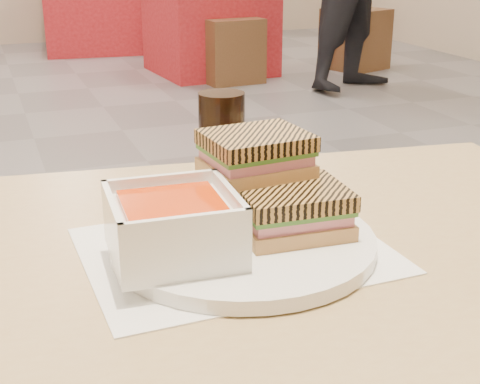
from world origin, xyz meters
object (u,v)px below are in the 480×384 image
object	(u,v)px
bg_table_1	(210,25)
bg_table_2	(91,9)
plate	(243,242)
bg_chair_2r	(179,31)
bg_chair_1r	(355,39)
bg_chair_1l	(229,50)
cola_glass	(222,141)
panini_lower	(292,210)
main_table	(140,365)
soup_bowl	(173,228)

from	to	relation	value
bg_table_1	bg_table_2	size ratio (longest dim) A/B	0.96
plate	bg_chair_2r	bearing A→B (deg)	74.81
plate	bg_table_1	bearing A→B (deg)	72.10
bg_chair_1r	bg_chair_2r	size ratio (longest dim) A/B	1.18
bg_chair_1l	bg_chair_2r	bearing A→B (deg)	90.05
plate	bg_chair_1l	world-z (taller)	plate
cola_glass	bg_table_2	xyz separation A→B (m)	(0.79, 6.08, -0.42)
panini_lower	bg_chair_2r	size ratio (longest dim) A/B	0.26
bg_chair_1l	cola_glass	bearing A→B (deg)	-109.97
bg_table_2	cola_glass	bearing A→B (deg)	-97.37
cola_glass	main_table	bearing A→B (deg)	-129.21
bg_table_1	bg_chair_1r	world-z (taller)	bg_table_1
panini_lower	cola_glass	size ratio (longest dim) A/B	0.92
main_table	bg_table_2	distance (m)	6.37
bg_table_1	bg_chair_2r	xyz separation A→B (m)	(0.02, 0.99, -0.17)
panini_lower	soup_bowl	bearing A→B (deg)	-175.41
cola_glass	bg_table_2	bearing A→B (deg)	82.63
bg_chair_1l	bg_chair_2r	world-z (taller)	bg_chair_1l
cola_glass	bg_table_1	xyz separation A→B (m)	(1.50, 4.58, -0.43)
main_table	bg_chair_1r	size ratio (longest dim) A/B	2.27
main_table	panini_lower	size ratio (longest dim) A/B	10.41
plate	cola_glass	world-z (taller)	cola_glass
main_table	plate	bearing A→B (deg)	5.05
soup_bowl	bg_chair_2r	size ratio (longest dim) A/B	0.28
bg_table_1	bg_table_2	world-z (taller)	bg_table_2
bg_table_1	cola_glass	bearing A→B (deg)	-108.11
cola_glass	bg_table_1	distance (m)	4.84
soup_bowl	bg_chair_1r	distance (m)	5.38
cola_glass	bg_chair_1l	size ratio (longest dim) A/B	0.28
plate	panini_lower	size ratio (longest dim) A/B	2.40
bg_chair_1r	panini_lower	bearing A→B (deg)	-120.73
soup_bowl	cola_glass	world-z (taller)	cola_glass
cola_glass	bg_chair_2r	world-z (taller)	cola_glass
bg_chair_2r	bg_chair_1r	bearing A→B (deg)	-46.44
bg_chair_2r	panini_lower	bearing A→B (deg)	-104.65
main_table	bg_chair_2r	size ratio (longest dim) A/B	2.68
main_table	plate	world-z (taller)	plate
main_table	plate	distance (m)	0.18
cola_glass	bg_chair_2r	size ratio (longest dim) A/B	0.28
bg_chair_1l	soup_bowl	bearing A→B (deg)	-110.54
bg_table_1	bg_chair_2r	bearing A→B (deg)	88.70
bg_table_1	bg_chair_1l	world-z (taller)	bg_table_1
bg_chair_1r	bg_chair_1l	bearing A→B (deg)	-173.42
bg_table_1	bg_table_2	bearing A→B (deg)	115.33
plate	bg_table_1	distance (m)	5.04
panini_lower	bg_chair_1l	xyz separation A→B (m)	(1.51, 4.39, -0.55)
main_table	cola_glass	xyz separation A→B (m)	(0.17, 0.21, 0.18)
panini_lower	bg_table_1	world-z (taller)	panini_lower
bg_table_2	bg_chair_1r	size ratio (longest dim) A/B	1.75
plate	bg_chair_1l	size ratio (longest dim) A/B	0.61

